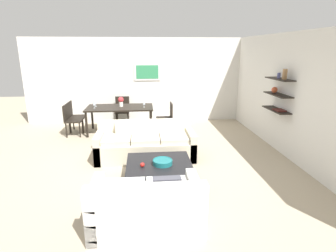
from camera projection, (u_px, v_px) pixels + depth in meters
The scene contains 17 objects.
ground_plane at pixel (153, 163), 5.79m from camera, with size 18.00×18.00×0.00m, color tan.
back_wall_unit at pixel (157, 81), 8.83m from camera, with size 8.40×0.09×2.70m.
right_wall_shelf_unit at pixel (282, 93), 6.26m from camera, with size 0.34×8.20×2.70m.
sofa_beige at pixel (145, 145), 6.02m from camera, with size 2.14×0.90×0.78m.
loveseat_white at pixel (147, 206), 3.66m from camera, with size 1.49×0.90×0.78m.
coffee_table at pixel (159, 173), 4.88m from camera, with size 1.16×1.09×0.38m.
decorative_bowl at pixel (163, 162), 4.77m from camera, with size 0.35×0.35×0.09m.
apple_on_coffee_table at pixel (142, 165), 4.66m from camera, with size 0.08×0.08×0.08m, color red.
dining_table at pixel (120, 109), 7.75m from camera, with size 1.88×0.98×0.75m.
dining_chair_left_near at pixel (70, 118), 7.48m from camera, with size 0.44×0.44×0.88m.
dining_chair_head at pixel (122, 109), 8.66m from camera, with size 0.44×0.44×0.88m.
dining_chair_left_far at pixel (74, 114), 7.90m from camera, with size 0.44×0.44×0.88m.
dining_chair_right_near at pixel (167, 116), 7.71m from camera, with size 0.44×0.44×0.88m.
wine_glass_right_near at pixel (144, 104), 7.65m from camera, with size 0.06×0.06×0.15m.
wine_glass_left_far at pixel (96, 103), 7.76m from camera, with size 0.06×0.06×0.16m.
wine_glass_left_near at pixel (94, 104), 7.53m from camera, with size 0.07×0.07×0.18m.
centerpiece_vase at pixel (121, 101), 7.75m from camera, with size 0.16×0.16×0.28m.
Camera 1 is at (-0.16, -5.36, 2.34)m, focal length 28.97 mm.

